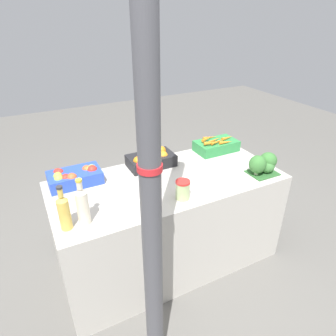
{
  "coord_description": "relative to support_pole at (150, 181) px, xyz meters",
  "views": [
    {
      "loc": [
        -0.9,
        -1.75,
        1.95
      ],
      "look_at": [
        0.0,
        0.0,
        0.9
      ],
      "focal_mm": 32.0,
      "sensor_mm": 36.0,
      "label": 1
    }
  ],
  "objects": [
    {
      "name": "ground_plane",
      "position": [
        0.45,
        0.71,
        -1.28
      ],
      "size": [
        10.0,
        10.0,
        0.0
      ],
      "primitive_type": "plane",
      "color": "#605E59"
    },
    {
      "name": "market_table",
      "position": [
        0.45,
        0.71,
        -0.88
      ],
      "size": [
        1.75,
        0.8,
        0.8
      ],
      "primitive_type": "cube",
      "color": "#B7B2A8",
      "rests_on": "ground_plane"
    },
    {
      "name": "support_pole",
      "position": [
        0.0,
        0.0,
        0.0
      ],
      "size": [
        0.11,
        0.11,
        2.56
      ],
      "color": "#4C4C51",
      "rests_on": "ground_plane"
    },
    {
      "name": "apple_crate",
      "position": [
        -0.18,
        0.98,
        -0.42
      ],
      "size": [
        0.38,
        0.22,
        0.12
      ],
      "color": "#2847B7",
      "rests_on": "market_table"
    },
    {
      "name": "orange_crate",
      "position": [
        0.44,
        0.98,
        -0.42
      ],
      "size": [
        0.38,
        0.22,
        0.14
      ],
      "color": "black",
      "rests_on": "market_table"
    },
    {
      "name": "carrot_crate",
      "position": [
        1.08,
        0.98,
        -0.43
      ],
      "size": [
        0.38,
        0.22,
        0.13
      ],
      "color": "#2D8442",
      "rests_on": "market_table"
    },
    {
      "name": "broccoli_pile",
      "position": [
        1.16,
        0.46,
        -0.4
      ],
      "size": [
        0.25,
        0.18,
        0.17
      ],
      "color": "#2D602D",
      "rests_on": "market_table"
    },
    {
      "name": "juice_bottle_golden",
      "position": [
        -0.34,
        0.48,
        -0.36
      ],
      "size": [
        0.07,
        0.07,
        0.29
      ],
      "color": "gold",
      "rests_on": "market_table"
    },
    {
      "name": "juice_bottle_cloudy",
      "position": [
        -0.23,
        0.48,
        -0.35
      ],
      "size": [
        0.07,
        0.07,
        0.31
      ],
      "color": "beige",
      "rests_on": "market_table"
    },
    {
      "name": "pickle_jar",
      "position": [
        0.42,
        0.44,
        -0.41
      ],
      "size": [
        0.1,
        0.1,
        0.14
      ],
      "color": "#B2C684",
      "rests_on": "market_table"
    }
  ]
}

